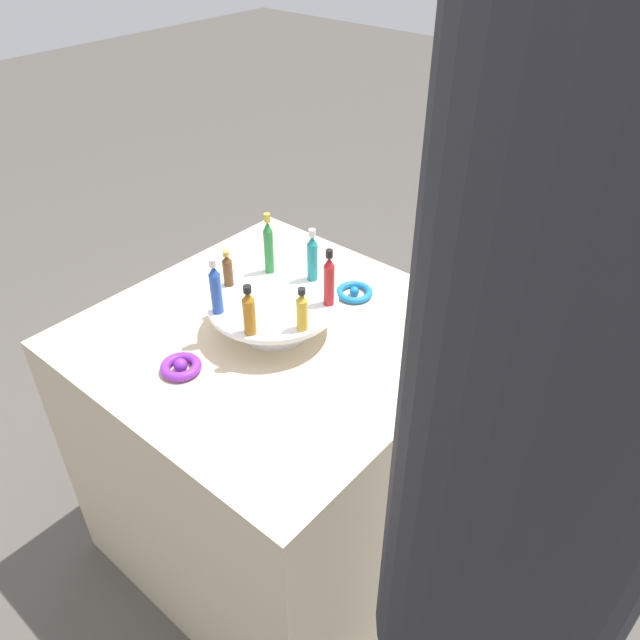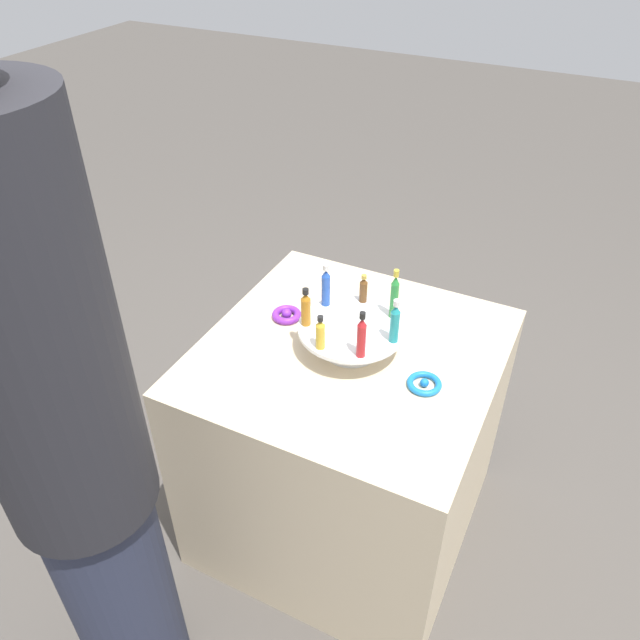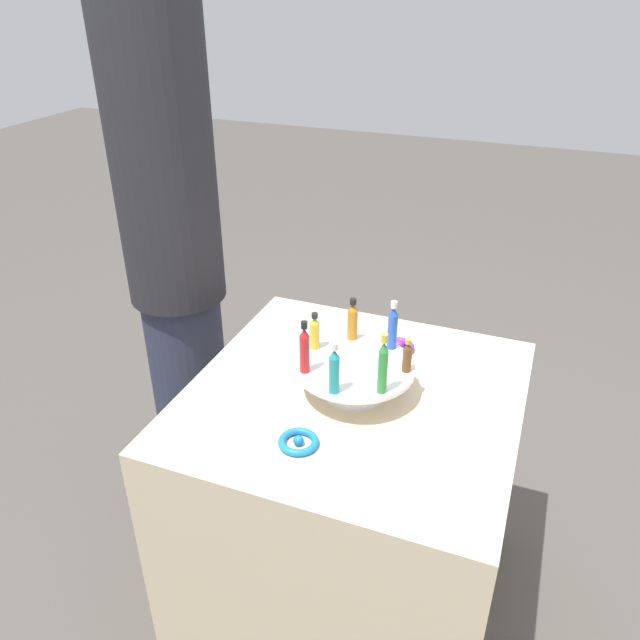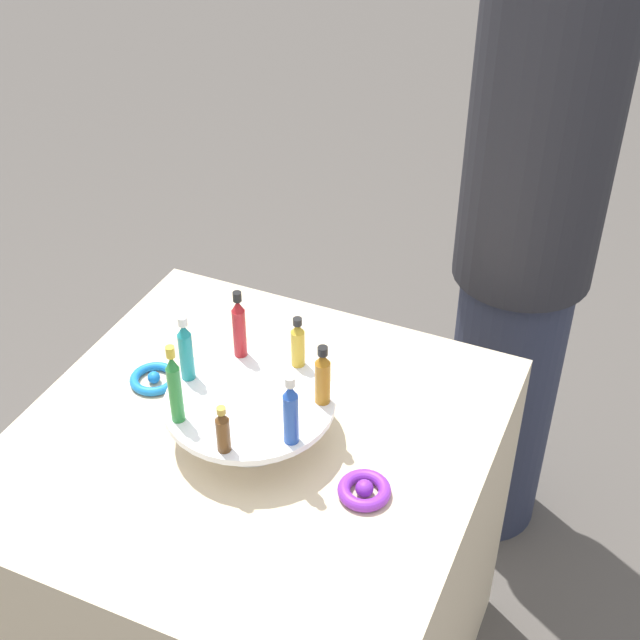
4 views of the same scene
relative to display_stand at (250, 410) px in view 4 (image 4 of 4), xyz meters
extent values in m
cube|color=beige|center=(0.00, 0.00, -0.43)|extent=(0.80, 0.80, 0.75)
cylinder|color=white|center=(0.00, 0.00, -0.05)|extent=(0.16, 0.16, 0.01)
cylinder|color=white|center=(0.00, 0.00, -0.02)|extent=(0.08, 0.08, 0.06)
cylinder|color=white|center=(0.00, 0.00, 0.02)|extent=(0.29, 0.29, 0.01)
cylinder|color=#B21E23|center=(0.07, -0.10, 0.07)|extent=(0.02, 0.02, 0.10)
cone|color=#B21E23|center=(0.07, -0.10, 0.13)|extent=(0.02, 0.02, 0.02)
cylinder|color=black|center=(0.07, -0.10, 0.15)|extent=(0.02, 0.02, 0.02)
cylinder|color=teal|center=(0.12, -0.01, 0.07)|extent=(0.02, 0.02, 0.09)
cone|color=teal|center=(0.12, -0.01, 0.13)|extent=(0.02, 0.02, 0.02)
cylinder|color=silver|center=(0.12, -0.01, 0.15)|extent=(0.02, 0.02, 0.02)
cylinder|color=#288438|center=(0.08, 0.09, 0.08)|extent=(0.02, 0.02, 0.11)
cone|color=#288438|center=(0.08, 0.09, 0.14)|extent=(0.02, 0.02, 0.02)
cylinder|color=gold|center=(0.08, 0.09, 0.17)|extent=(0.01, 0.01, 0.02)
cylinder|color=brown|center=(-0.02, 0.12, 0.06)|extent=(0.02, 0.02, 0.06)
cone|color=brown|center=(-0.02, 0.12, 0.09)|extent=(0.02, 0.02, 0.01)
cylinder|color=#B79338|center=(-0.02, 0.12, 0.11)|extent=(0.01, 0.01, 0.01)
cylinder|color=#234CAD|center=(-0.11, 0.06, 0.07)|extent=(0.02, 0.02, 0.09)
cone|color=#234CAD|center=(-0.11, 0.06, 0.13)|extent=(0.02, 0.02, 0.02)
cylinder|color=silver|center=(-0.11, 0.06, 0.15)|extent=(0.02, 0.02, 0.02)
cylinder|color=#AD6B19|center=(-0.11, -0.05, 0.07)|extent=(0.03, 0.03, 0.08)
cone|color=#AD6B19|center=(-0.11, -0.05, 0.12)|extent=(0.02, 0.02, 0.02)
cylinder|color=black|center=(-0.11, -0.05, 0.13)|extent=(0.02, 0.02, 0.01)
cylinder|color=gold|center=(-0.04, -0.12, 0.06)|extent=(0.02, 0.02, 0.07)
cone|color=gold|center=(-0.04, -0.12, 0.10)|extent=(0.02, 0.02, 0.02)
cylinder|color=black|center=(-0.04, -0.12, 0.12)|extent=(0.02, 0.02, 0.01)
torus|color=blue|center=(0.23, -0.05, -0.05)|extent=(0.09, 0.09, 0.02)
sphere|color=blue|center=(0.23, -0.05, -0.04)|extent=(0.02, 0.02, 0.02)
torus|color=purple|center=(-0.23, 0.05, -0.05)|extent=(0.09, 0.09, 0.02)
sphere|color=purple|center=(-0.23, 0.05, -0.04)|extent=(0.03, 0.03, 0.03)
cylinder|color=#282D42|center=(-0.31, -0.70, -0.43)|extent=(0.26, 0.26, 0.75)
cylinder|color=#232328|center=(-0.31, -0.70, 0.37)|extent=(0.30, 0.30, 0.86)
camera|label=1|loc=(-0.80, -0.82, 0.81)|focal=35.00mm
camera|label=2|loc=(0.51, -1.23, 1.05)|focal=35.00mm
camera|label=3|loc=(1.20, 0.38, 0.86)|focal=35.00mm
camera|label=4|loc=(-0.57, 0.99, 1.02)|focal=50.00mm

